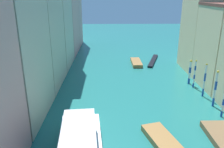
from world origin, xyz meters
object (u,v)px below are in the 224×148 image
(mooring_pole_3, at_px, (195,74))
(gondola_black, at_px, (153,61))
(vaporetto_white, at_px, (80,148))
(mooring_pole_1, at_px, (215,88))
(mooring_pole_2, at_px, (205,80))
(motorboat_1, at_px, (162,140))
(mooring_pole_4, at_px, (190,72))
(motorboat_0, at_px, (136,63))
(mooring_pole_0, at_px, (224,98))

(mooring_pole_3, distance_m, gondola_black, 15.33)
(mooring_pole_3, distance_m, vaporetto_white, 23.29)
(mooring_pole_1, xyz_separation_m, gondola_black, (-4.04, 21.22, -2.35))
(mooring_pole_2, distance_m, motorboat_1, 14.05)
(mooring_pole_1, distance_m, mooring_pole_2, 3.13)
(mooring_pole_3, height_order, motorboat_1, mooring_pole_3)
(mooring_pole_1, relative_size, mooring_pole_4, 1.22)
(gondola_black, relative_size, motorboat_0, 1.60)
(motorboat_0, bearing_deg, motorboat_1, -91.22)
(mooring_pole_2, relative_size, mooring_pole_4, 1.22)
(mooring_pole_0, bearing_deg, mooring_pole_4, 91.88)
(mooring_pole_2, distance_m, motorboat_0, 18.16)
(mooring_pole_3, bearing_deg, mooring_pole_2, -86.52)
(mooring_pole_2, height_order, vaporetto_white, mooring_pole_2)
(mooring_pole_2, bearing_deg, mooring_pole_3, 93.48)
(mooring_pole_1, bearing_deg, mooring_pole_0, -93.64)
(motorboat_1, bearing_deg, gondola_black, 81.28)
(mooring_pole_0, relative_size, motorboat_1, 0.83)
(mooring_pole_4, bearing_deg, mooring_pole_0, -88.12)
(mooring_pole_3, relative_size, gondola_black, 0.48)
(mooring_pole_3, bearing_deg, mooring_pole_4, 95.93)
(vaporetto_white, height_order, motorboat_0, vaporetto_white)
(mooring_pole_2, bearing_deg, mooring_pole_1, -87.01)
(mooring_pole_3, bearing_deg, motorboat_1, -119.41)
(vaporetto_white, bearing_deg, mooring_pole_1, 32.18)
(mooring_pole_4, distance_m, motorboat_1, 18.04)
(mooring_pole_0, height_order, vaporetto_white, mooring_pole_0)
(mooring_pole_1, xyz_separation_m, mooring_pole_4, (-0.54, 8.12, -0.44))
(gondola_black, bearing_deg, mooring_pole_0, -80.87)
(gondola_black, bearing_deg, mooring_pole_3, -76.01)
(mooring_pole_4, distance_m, vaporetto_white, 24.38)
(mooring_pole_0, xyz_separation_m, motorboat_0, (-7.75, 22.20, -2.17))
(gondola_black, bearing_deg, mooring_pole_2, -77.91)
(mooring_pole_4, distance_m, gondola_black, 13.68)
(mooring_pole_1, distance_m, vaporetto_white, 19.46)
(vaporetto_white, xyz_separation_m, motorboat_0, (8.51, 29.74, -1.01))
(mooring_pole_3, bearing_deg, mooring_pole_0, -88.83)
(mooring_pole_0, bearing_deg, gondola_black, 99.13)
(mooring_pole_0, distance_m, vaporetto_white, 17.96)
(mooring_pole_3, relative_size, vaporetto_white, 0.37)
(mooring_pole_3, xyz_separation_m, motorboat_0, (-7.56, 12.91, -1.98))
(motorboat_1, bearing_deg, mooring_pole_4, 63.64)
(mooring_pole_2, bearing_deg, vaporetto_white, -140.39)
(mooring_pole_0, xyz_separation_m, vaporetto_white, (-16.26, -7.54, -1.16))
(gondola_black, bearing_deg, mooring_pole_4, -75.04)
(gondola_black, distance_m, motorboat_0, 4.30)
(vaporetto_white, bearing_deg, motorboat_0, 74.03)
(mooring_pole_3, distance_m, mooring_pole_4, 1.66)
(motorboat_1, bearing_deg, vaporetto_white, -163.28)
(mooring_pole_1, height_order, gondola_black, mooring_pole_1)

